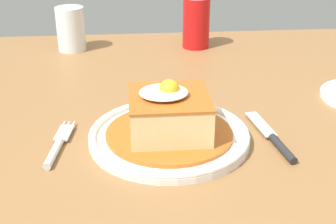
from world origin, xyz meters
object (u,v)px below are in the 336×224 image
fork (57,146)px  knife (276,141)px  main_plate (169,135)px  drinking_glass (71,32)px  soda_can (196,23)px

fork → knife: size_ratio=0.86×
fork → main_plate: bearing=4.7°
knife → drinking_glass: drinking_glass is taller
fork → drinking_glass: (-0.02, 0.49, 0.04)m
main_plate → fork: size_ratio=1.77×
main_plate → drinking_glass: (-0.20, 0.48, 0.04)m
knife → soda_can: size_ratio=1.34×
soda_can → fork: bearing=-119.8°
drinking_glass → fork: bearing=-87.2°
fork → soda_can: bearing=60.2°
fork → drinking_glass: size_ratio=1.35×
main_plate → fork: 0.17m
main_plate → knife: main_plate is taller
knife → drinking_glass: (-0.36, 0.51, 0.04)m
knife → soda_can: soda_can is taller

